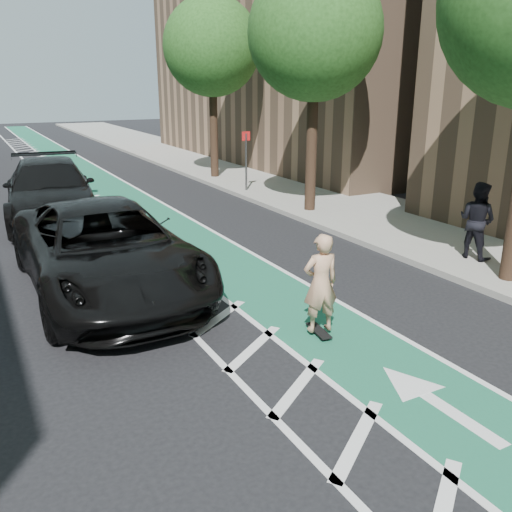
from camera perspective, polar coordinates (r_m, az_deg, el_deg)
ground at (r=8.79m, az=-9.15°, el=-11.73°), size 120.00×120.00×0.00m
bike_lane at (r=18.61m, az=-10.83°, el=4.12°), size 2.00×90.00×0.01m
buffer_strip at (r=18.23m, az=-15.32°, el=3.52°), size 1.40×90.00×0.01m
sidewalk_right at (r=21.40m, az=6.01°, el=6.29°), size 5.00×90.00×0.15m
curb_right at (r=20.14m, az=0.21°, el=5.68°), size 0.12×90.00×0.16m
tree_r_c at (r=18.48m, az=5.95°, el=22.26°), size 4.20×4.20×7.90m
tree_r_d at (r=25.50m, az=-4.90°, el=21.02°), size 4.20×4.20×7.90m
sign_post at (r=21.92m, az=-1.05°, el=10.04°), size 0.35×0.08×2.47m
skateboard at (r=9.81m, az=6.62°, el=-7.82°), size 0.30×0.72×0.09m
skateboarder at (r=9.46m, az=6.81°, el=-2.86°), size 0.71×0.52×1.78m
suv_near at (r=11.83m, az=-15.60°, el=0.65°), size 3.15×6.80×1.89m
suv_far at (r=18.91m, az=-20.85°, el=6.46°), size 3.40×6.88×1.92m
pedestrian at (r=14.27m, az=22.23°, el=3.49°), size 0.87×1.03×1.89m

